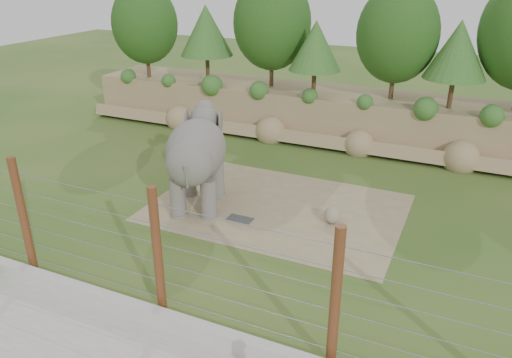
% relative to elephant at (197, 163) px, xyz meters
% --- Properties ---
extents(ground, '(90.00, 90.00, 0.00)m').
position_rel_elephant_xyz_m(ground, '(2.54, -1.88, -1.89)').
color(ground, '#30591C').
rests_on(ground, ground).
extents(back_embankment, '(30.00, 5.52, 8.77)m').
position_rel_elephant_xyz_m(back_embankment, '(3.13, 10.79, 2.07)').
color(back_embankment, '#9A8260').
rests_on(back_embankment, ground).
extents(dirt_patch, '(10.00, 7.00, 0.02)m').
position_rel_elephant_xyz_m(dirt_patch, '(3.04, 1.12, -1.88)').
color(dirt_patch, '#8E785C').
rests_on(dirt_patch, ground).
extents(drain_grate, '(1.00, 0.60, 0.03)m').
position_rel_elephant_xyz_m(drain_grate, '(2.12, -0.47, -1.86)').
color(drain_grate, '#262628').
rests_on(drain_grate, dirt_patch).
extents(elephant, '(3.44, 5.07, 3.78)m').
position_rel_elephant_xyz_m(elephant, '(0.00, 0.00, 0.00)').
color(elephant, '#69645D').
rests_on(elephant, ground).
extents(stone_ball, '(0.64, 0.64, 0.64)m').
position_rel_elephant_xyz_m(stone_ball, '(5.45, 0.80, -1.55)').
color(stone_ball, gray).
rests_on(stone_ball, dirt_patch).
extents(retaining_wall, '(26.00, 0.35, 0.50)m').
position_rel_elephant_xyz_m(retaining_wall, '(2.54, -6.88, -1.64)').
color(retaining_wall, '#B0AEA4').
rests_on(retaining_wall, ground).
extents(barrier_fence, '(20.26, 0.26, 4.00)m').
position_rel_elephant_xyz_m(barrier_fence, '(2.54, -6.38, 0.11)').
color(barrier_fence, '#5A2613').
rests_on(barrier_fence, ground).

